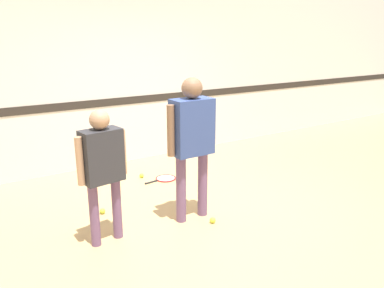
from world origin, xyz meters
TOP-DOWN VIEW (x-y plane):
  - ground_plane at (0.00, 0.00)m, footprint 16.00×16.00m
  - wall_back at (0.00, 2.45)m, footprint 16.00×0.07m
  - person_instructor at (-0.18, 0.09)m, footprint 0.61×0.25m
  - person_student_left at (-1.19, 0.13)m, footprint 0.52×0.26m
  - racket_spare_on_floor at (0.14, 1.33)m, footprint 0.52×0.32m
  - tennis_ball_near_instructor at (-0.06, -0.15)m, footprint 0.07×0.07m
  - tennis_ball_by_spare_racket at (-0.12, 1.57)m, footprint 0.07×0.07m
  - tennis_ball_stray_left at (-1.02, 0.75)m, footprint 0.07×0.07m

SIDE VIEW (x-z plane):
  - ground_plane at x=0.00m, z-range 0.00..0.00m
  - racket_spare_on_floor at x=0.14m, z-range -0.01..0.03m
  - tennis_ball_near_instructor at x=-0.06m, z-range 0.00..0.07m
  - tennis_ball_by_spare_racket at x=-0.12m, z-range 0.00..0.07m
  - tennis_ball_stray_left at x=-1.02m, z-range 0.00..0.07m
  - person_student_left at x=-1.19m, z-range 0.16..1.53m
  - person_instructor at x=-0.18m, z-range 0.19..1.80m
  - wall_back at x=0.00m, z-range 0.00..3.20m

